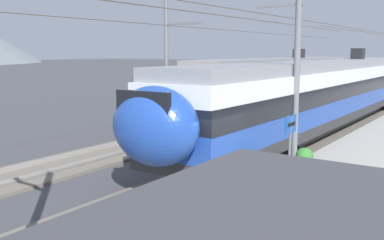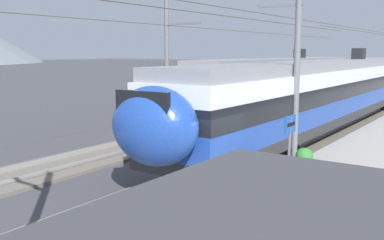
{
  "view_description": "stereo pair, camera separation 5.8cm",
  "coord_description": "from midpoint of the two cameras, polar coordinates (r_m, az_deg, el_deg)",
  "views": [
    {
      "loc": [
        -10.63,
        -6.94,
        4.32
      ],
      "look_at": [
        3.8,
        2.98,
        1.64
      ],
      "focal_mm": 41.82,
      "sensor_mm": 36.0,
      "label": 1
    },
    {
      "loc": [
        -10.6,
        -6.98,
        4.32
      ],
      "look_at": [
        3.8,
        2.98,
        1.64
      ],
      "focal_mm": 41.82,
      "sensor_mm": 36.0,
      "label": 2
    }
  ],
  "objects": [
    {
      "name": "train_near_platform",
      "position": [
        26.39,
        17.26,
        3.77
      ],
      "size": [
        32.86,
        3.01,
        4.27
      ],
      "color": "#2D2D30",
      "rests_on": "track_near"
    },
    {
      "name": "platform_sign",
      "position": [
        13.11,
        12.28,
        -2.02
      ],
      "size": [
        0.7,
        0.08,
        2.24
      ],
      "color": "#59595B",
      "rests_on": "platform_slab"
    },
    {
      "name": "track_near",
      "position": [
        13.83,
        -1.7,
        -9.2
      ],
      "size": [
        120.0,
        3.0,
        0.28
      ],
      "color": "#6B6359",
      "rests_on": "ground"
    },
    {
      "name": "catenary_mast_mid",
      "position": [
        17.17,
        12.79,
        7.17
      ],
      "size": [
        45.25,
        1.83,
        7.45
      ],
      "color": "slate",
      "rests_on": "ground"
    },
    {
      "name": "platform_slab",
      "position": [
        11.57,
        23.08,
        -13.19
      ],
      "size": [
        120.0,
        8.07,
        0.28
      ],
      "primitive_type": "cube",
      "color": "#A39E93",
      "rests_on": "ground"
    },
    {
      "name": "potted_plant_by_shelter",
      "position": [
        15.54,
        14.03,
        -4.85
      ],
      "size": [
        0.59,
        0.59,
        0.86
      ],
      "color": "brown",
      "rests_on": "platform_slab"
    },
    {
      "name": "catenary_mast_far_side",
      "position": [
        25.29,
        -3.08,
        8.54
      ],
      "size": [
        45.25,
        2.47,
        8.21
      ],
      "color": "slate",
      "rests_on": "ground"
    },
    {
      "name": "train_far_track",
      "position": [
        33.42,
        10.83,
        4.94
      ],
      "size": [
        24.08,
        2.94,
        4.27
      ],
      "color": "#2D2D30",
      "rests_on": "track_far"
    },
    {
      "name": "track_far",
      "position": [
        17.61,
        -16.68,
        -5.65
      ],
      "size": [
        120.0,
        3.0,
        0.28
      ],
      "color": "#6B6359",
      "rests_on": "ground"
    },
    {
      "name": "ground_plane",
      "position": [
        13.41,
        1.18,
        -10.09
      ],
      "size": [
        400.0,
        400.0,
        0.0
      ],
      "primitive_type": "plane",
      "color": "#424247"
    }
  ]
}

